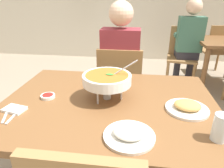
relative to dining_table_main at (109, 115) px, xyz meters
name	(u,v)px	position (x,y,z in m)	size (l,w,h in m)	color
dining_table_main	(109,115)	(0.00, 0.00, 0.00)	(1.31, 0.99, 0.75)	brown
chair_diner_main	(120,85)	(0.00, 0.78, -0.14)	(0.44, 0.44, 0.90)	olive
diner_main	(121,62)	(0.00, 0.81, 0.10)	(0.40, 0.45, 1.31)	#2D2D38
curry_bowl	(107,79)	(-0.02, 0.04, 0.23)	(0.33, 0.30, 0.26)	silver
rice_plate	(129,134)	(0.14, -0.33, 0.12)	(0.24, 0.24, 0.06)	white
appetizer_plate	(187,107)	(0.46, -0.05, 0.12)	(0.24, 0.24, 0.06)	white
sauce_dish	(48,96)	(-0.39, -0.01, 0.11)	(0.09, 0.09, 0.02)	white
napkin_folded	(14,109)	(-0.52, -0.18, 0.11)	(0.12, 0.08, 0.02)	white
fork_utensil	(6,114)	(-0.54, -0.23, 0.10)	(0.01, 0.17, 0.01)	silver
spoon_utensil	(15,115)	(-0.49, -0.23, 0.10)	(0.01, 0.17, 0.01)	silver
drink_glass	(220,129)	(0.54, -0.30, 0.16)	(0.07, 0.07, 0.13)	silver
chair_bg_left	(182,52)	(0.86, 2.17, -0.14)	(0.50, 0.50, 0.90)	olive
chair_bg_right	(217,48)	(1.52, 2.55, -0.14)	(0.48, 0.48, 0.90)	olive
patron_bg_left	(189,39)	(0.91, 2.08, 0.10)	(0.40, 0.45, 1.31)	#2D2D38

